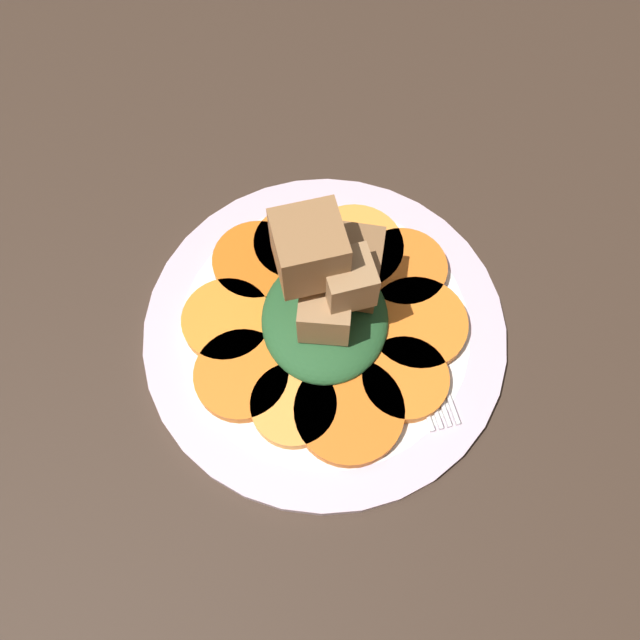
# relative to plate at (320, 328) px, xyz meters

# --- Properties ---
(table_slab) EXTENTS (1.20, 1.20, 0.02)m
(table_slab) POSITION_rel_plate_xyz_m (0.00, 0.00, -0.02)
(table_slab) COLOR #38281E
(table_slab) RESTS_ON ground
(plate) EXTENTS (0.29, 0.29, 0.01)m
(plate) POSITION_rel_plate_xyz_m (0.00, 0.00, 0.00)
(plate) COLOR silver
(plate) RESTS_ON table_slab
(carrot_slice_0) EXTENTS (0.07, 0.07, 0.01)m
(carrot_slice_0) POSITION_rel_plate_xyz_m (0.05, -0.06, 0.01)
(carrot_slice_0) COLOR orange
(carrot_slice_0) RESTS_ON plate
(carrot_slice_1) EXTENTS (0.08, 0.08, 0.01)m
(carrot_slice_1) POSITION_rel_plate_xyz_m (0.07, -0.02, 0.01)
(carrot_slice_1) COLOR orange
(carrot_slice_1) RESTS_ON plate
(carrot_slice_2) EXTENTS (0.07, 0.07, 0.01)m
(carrot_slice_2) POSITION_rel_plate_xyz_m (0.07, 0.03, 0.01)
(carrot_slice_2) COLOR orange
(carrot_slice_2) RESTS_ON plate
(carrot_slice_3) EXTENTS (0.07, 0.07, 0.01)m
(carrot_slice_3) POSITION_rel_plate_xyz_m (0.05, 0.06, 0.01)
(carrot_slice_3) COLOR orange
(carrot_slice_3) RESTS_ON plate
(carrot_slice_4) EXTENTS (0.07, 0.07, 0.01)m
(carrot_slice_4) POSITION_rel_plate_xyz_m (-0.00, 0.08, 0.01)
(carrot_slice_4) COLOR orange
(carrot_slice_4) RESTS_ON plate
(carrot_slice_5) EXTENTS (0.07, 0.07, 0.01)m
(carrot_slice_5) POSITION_rel_plate_xyz_m (-0.05, 0.06, 0.01)
(carrot_slice_5) COLOR orange
(carrot_slice_5) RESTS_ON plate
(carrot_slice_6) EXTENTS (0.06, 0.06, 0.01)m
(carrot_slice_6) POSITION_rel_plate_xyz_m (-0.07, 0.02, 0.01)
(carrot_slice_6) COLOR #F9963A
(carrot_slice_6) RESTS_ON plate
(carrot_slice_7) EXTENTS (0.08, 0.08, 0.01)m
(carrot_slice_7) POSITION_rel_plate_xyz_m (-0.07, -0.02, 0.01)
(carrot_slice_7) COLOR orange
(carrot_slice_7) RESTS_ON plate
(carrot_slice_8) EXTENTS (0.07, 0.07, 0.01)m
(carrot_slice_8) POSITION_rel_plate_xyz_m (-0.05, -0.06, 0.01)
(carrot_slice_8) COLOR orange
(carrot_slice_8) RESTS_ON plate
(carrot_slice_9) EXTENTS (0.08, 0.08, 0.01)m
(carrot_slice_9) POSITION_rel_plate_xyz_m (-0.00, -0.07, 0.01)
(carrot_slice_9) COLOR orange
(carrot_slice_9) RESTS_ON plate
(center_pile) EXTENTS (0.11, 0.10, 0.12)m
(center_pile) POSITION_rel_plate_xyz_m (0.01, -0.00, 0.05)
(center_pile) COLOR #235128
(center_pile) RESTS_ON plate
(fork) EXTENTS (0.17, 0.06, 0.00)m
(fork) POSITION_rel_plate_xyz_m (-0.00, -0.07, 0.01)
(fork) COLOR silver
(fork) RESTS_ON plate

